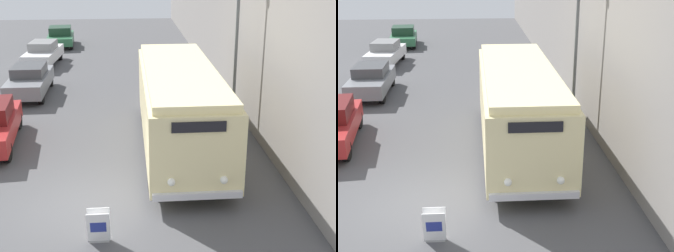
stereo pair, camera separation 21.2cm
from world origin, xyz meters
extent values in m
plane|color=#4C4C4F|center=(0.00, 0.00, 0.00)|extent=(80.00, 80.00, 0.00)
cube|color=gray|center=(6.26, 10.00, 3.57)|extent=(0.30, 60.00, 7.13)
cylinder|color=black|center=(1.93, 0.78, 0.45)|extent=(0.28, 0.90, 0.90)
cylinder|color=black|center=(4.19, 0.78, 0.45)|extent=(0.28, 0.90, 0.90)
cylinder|color=black|center=(1.93, 7.07, 0.45)|extent=(0.28, 0.90, 0.90)
cylinder|color=black|center=(4.19, 7.07, 0.45)|extent=(0.28, 0.90, 0.90)
cube|color=beige|center=(3.06, 3.93, 1.62)|extent=(2.58, 9.09, 2.34)
cube|color=#F8E8A7|center=(3.06, 3.93, 2.91)|extent=(2.38, 8.73, 0.24)
cube|color=silver|center=(3.06, -0.68, 0.57)|extent=(2.45, 0.12, 0.20)
sphere|color=white|center=(2.35, -0.65, 1.00)|extent=(0.22, 0.22, 0.22)
sphere|color=white|center=(3.77, -0.65, 1.00)|extent=(0.22, 0.22, 0.22)
cube|color=black|center=(3.06, -0.64, 2.54)|extent=(1.42, 0.06, 0.28)
cube|color=gray|center=(0.45, -1.71, 0.00)|extent=(0.50, 0.19, 0.01)
cube|color=white|center=(0.45, -1.79, 0.42)|extent=(0.56, 0.17, 0.85)
cube|color=white|center=(0.45, -1.64, 0.42)|extent=(0.56, 0.17, 0.85)
cube|color=navy|center=(0.45, -1.81, 0.44)|extent=(0.39, 0.06, 0.30)
cylinder|color=#595E60|center=(5.32, 5.30, 3.11)|extent=(0.12, 0.12, 6.23)
cylinder|color=black|center=(-2.92, 3.30, 0.34)|extent=(0.22, 0.68, 0.68)
cylinder|color=black|center=(-3.22, 6.50, 0.34)|extent=(0.22, 0.68, 0.68)
cylinder|color=black|center=(-4.35, 9.81, 0.33)|extent=(0.22, 0.66, 0.66)
cylinder|color=black|center=(-2.85, 9.83, 0.33)|extent=(0.22, 0.66, 0.66)
cylinder|color=black|center=(-4.38, 12.91, 0.33)|extent=(0.22, 0.66, 0.66)
cylinder|color=black|center=(-2.88, 12.93, 0.33)|extent=(0.22, 0.66, 0.66)
cube|color=slate|center=(-3.61, 11.37, 0.67)|extent=(1.81, 4.52, 0.68)
cube|color=#3F4043|center=(-3.62, 11.48, 1.26)|extent=(1.52, 2.04, 0.49)
cylinder|color=black|center=(-4.88, 16.70, 0.34)|extent=(0.22, 0.67, 0.67)
cylinder|color=black|center=(-3.42, 16.59, 0.34)|extent=(0.22, 0.67, 0.67)
cylinder|color=black|center=(-4.66, 19.70, 0.34)|extent=(0.22, 0.67, 0.67)
cylinder|color=black|center=(-3.20, 19.59, 0.34)|extent=(0.22, 0.67, 0.67)
cube|color=silver|center=(-4.04, 18.15, 0.65)|extent=(2.04, 4.52, 0.63)
cube|color=gray|center=(-4.03, 18.26, 1.23)|extent=(1.60, 2.09, 0.52)
cylinder|color=black|center=(-4.45, 23.03, 0.32)|extent=(0.22, 0.63, 0.63)
cylinder|color=black|center=(-2.85, 23.16, 0.32)|extent=(0.22, 0.63, 0.63)
cylinder|color=black|center=(-4.68, 25.86, 0.32)|extent=(0.22, 0.63, 0.63)
cylinder|color=black|center=(-3.08, 25.98, 0.32)|extent=(0.22, 0.63, 0.63)
cube|color=#2D6642|center=(-3.77, 24.51, 0.60)|extent=(2.20, 4.37, 0.57)
cube|color=#193824|center=(-3.77, 24.61, 1.18)|extent=(1.74, 2.03, 0.59)
camera|label=1|loc=(1.30, -11.73, 6.73)|focal=50.00mm
camera|label=2|loc=(1.51, -11.74, 6.73)|focal=50.00mm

